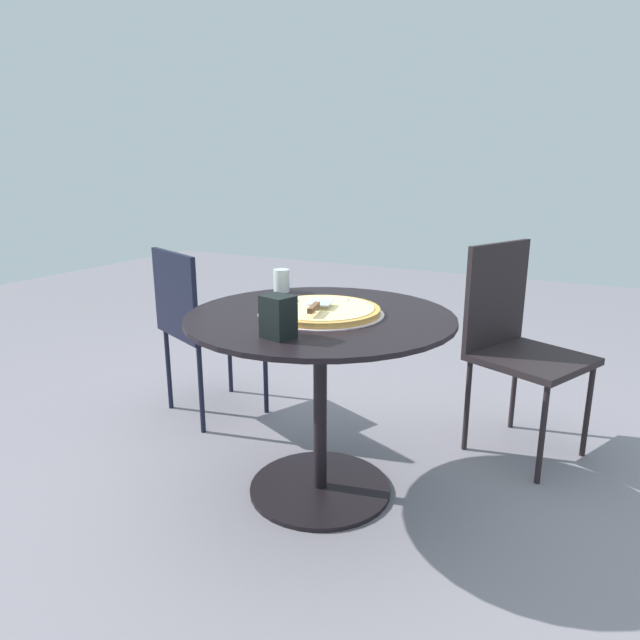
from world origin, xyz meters
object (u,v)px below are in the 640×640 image
Objects in this scene: patio_chair_near at (516,336)px; pizza_on_tray at (320,310)px; napkin_dispenser at (278,317)px; patio_chair_far at (200,319)px; patio_table at (320,364)px; drinking_cup at (282,281)px; pizza_server at (317,305)px.

pizza_on_tray is at bearing -129.29° from patio_chair_near.
napkin_dispenser is 1.14m from patio_chair_far.
patio_table is 1.07× the size of patio_chair_near.
patio_chair_near is at bearing 50.71° from pizza_on_tray.
pizza_on_tray is 4.76× the size of drinking_cup.
drinking_cup reaches higher than pizza_on_tray.
patio_chair_near reaches higher than drinking_cup.
pizza_server is at bearing -43.32° from drinking_cup.
pizza_on_tray is 2.15× the size of pizza_server.
patio_chair_far is (-0.86, 0.35, -0.22)m from pizza_on_tray.
napkin_dispenser reaches higher than drinking_cup.
patio_chair_near is (0.92, 0.46, -0.24)m from drinking_cup.
patio_table is at bearing 106.97° from pizza_server.
patio_chair_far is at bearing 170.91° from drinking_cup.
napkin_dispenser is (-0.00, -0.26, 0.02)m from pizza_server.
patio_table is at bearing -22.44° from patio_chair_far.
pizza_server is 1.59× the size of napkin_dispenser.
patio_chair_near reaches higher than patio_table.
drinking_cup is 1.06m from patio_chair_near.
pizza_server is at bearing -73.03° from patio_table.
napkin_dispenser is (0.02, -0.32, 0.05)m from pizza_on_tray.
patio_chair_far is at bearing 154.85° from pizza_server.
pizza_on_tray is 0.50× the size of patio_chair_near.
pizza_on_tray reaches higher than patio_table.
pizza_server reaches higher than patio_table.
pizza_server is 2.22× the size of drinking_cup.
patio_table is 1.15× the size of patio_chair_far.
patio_chair_far is at bearing 157.56° from patio_table.
napkin_dispenser is at bearing -86.16° from pizza_on_tray.
drinking_cup is 0.60m from patio_chair_far.
patio_chair_far is at bearing 157.83° from pizza_on_tray.
pizza_server is (0.02, -0.06, 0.04)m from pizza_on_tray.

